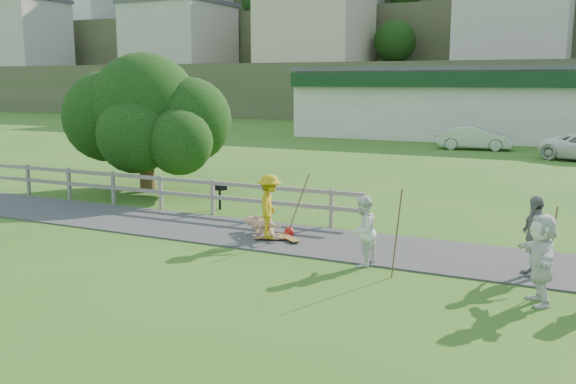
% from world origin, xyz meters
% --- Properties ---
extents(ground, '(260.00, 260.00, 0.00)m').
position_xyz_m(ground, '(0.00, 0.00, 0.00)').
color(ground, '#2C611B').
rests_on(ground, ground).
extents(path, '(34.00, 3.00, 0.04)m').
position_xyz_m(path, '(0.00, 1.50, 0.02)').
color(path, '#363638').
rests_on(path, ground).
extents(fence, '(15.05, 0.10, 1.10)m').
position_xyz_m(fence, '(-4.62, 3.30, 0.72)').
color(fence, slate).
rests_on(fence, ground).
extents(strip_mall, '(32.50, 10.75, 5.10)m').
position_xyz_m(strip_mall, '(4.00, 34.94, 2.58)').
color(strip_mall, beige).
rests_on(strip_mall, ground).
extents(hillside, '(220.00, 67.00, 47.50)m').
position_xyz_m(hillside, '(0.00, 91.31, 14.41)').
color(hillside, '#434F2E').
rests_on(hillside, ground).
extents(skater_rider, '(0.98, 1.23, 1.66)m').
position_xyz_m(skater_rider, '(1.20, 1.03, 0.83)').
color(skater_rider, '#BD9B11').
rests_on(skater_rider, ground).
extents(skater_fallen, '(1.30, 1.61, 0.61)m').
position_xyz_m(skater_fallen, '(0.84, 1.35, 0.31)').
color(skater_fallen, tan).
rests_on(skater_fallen, ground).
extents(spectator_a, '(0.71, 0.86, 1.61)m').
position_xyz_m(spectator_a, '(4.11, -0.02, 0.80)').
color(spectator_a, white).
rests_on(spectator_a, ground).
extents(spectator_b, '(0.88, 1.11, 1.76)m').
position_xyz_m(spectator_b, '(7.66, 0.82, 0.88)').
color(spectator_b, slate).
rests_on(spectator_b, ground).
extents(spectator_d, '(1.02, 1.68, 1.73)m').
position_xyz_m(spectator_d, '(7.94, -0.92, 0.86)').
color(spectator_d, silver).
rests_on(spectator_d, ground).
extents(car_silver, '(4.53, 2.09, 1.44)m').
position_xyz_m(car_silver, '(1.85, 26.47, 0.72)').
color(car_silver, '#BABEC2').
rests_on(car_silver, ground).
extents(tree, '(6.52, 6.52, 4.09)m').
position_xyz_m(tree, '(-6.55, 5.82, 2.04)').
color(tree, black).
rests_on(tree, ground).
extents(bbq, '(0.46, 0.40, 0.86)m').
position_xyz_m(bbq, '(-2.21, 4.03, 0.43)').
color(bbq, black).
rests_on(bbq, ground).
extents(longboard_rider, '(0.82, 0.49, 0.09)m').
position_xyz_m(longboard_rider, '(1.20, 1.03, 0.04)').
color(longboard_rider, brown).
rests_on(longboard_rider, ground).
extents(longboard_fallen, '(0.94, 0.79, 0.11)m').
position_xyz_m(longboard_fallen, '(1.64, 1.25, 0.05)').
color(longboard_fallen, brown).
rests_on(longboard_fallen, ground).
extents(helmet, '(0.26, 0.26, 0.26)m').
position_xyz_m(helmet, '(1.44, 1.70, 0.13)').
color(helmet, '#B41012').
rests_on(helmet, ground).
extents(pole_rider, '(0.03, 0.03, 1.91)m').
position_xyz_m(pole_rider, '(1.80, 1.43, 0.96)').
color(pole_rider, brown).
rests_on(pole_rider, ground).
extents(pole_spec_left, '(0.03, 0.03, 1.93)m').
position_xyz_m(pole_spec_left, '(5.07, -0.59, 0.97)').
color(pole_spec_left, brown).
rests_on(pole_spec_left, ground).
extents(pole_spec_right, '(0.03, 0.03, 1.77)m').
position_xyz_m(pole_spec_right, '(8.05, -0.23, 0.88)').
color(pole_spec_right, brown).
rests_on(pole_spec_right, ground).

